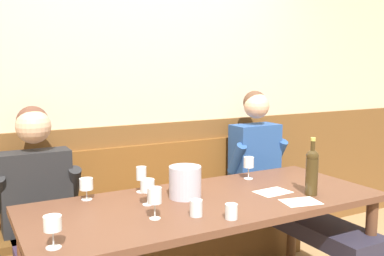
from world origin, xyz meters
TOP-DOWN VIEW (x-y plane):
  - room_wall_back at (0.00, 1.09)m, footprint 6.80×0.08m
  - wood_wainscot_panel at (0.00, 1.04)m, footprint 6.80×0.03m
  - wall_bench at (0.00, 0.83)m, footprint 2.37×0.42m
  - dining_table at (0.00, 0.11)m, footprint 2.07×0.86m
  - person_center_left_seat at (-0.83, 0.43)m, footprint 0.53×1.31m
  - person_center_right_seat at (0.86, 0.46)m, footprint 0.49×1.31m
  - ice_bucket at (-0.09, 0.21)m, footprint 0.19×0.19m
  - wine_bottle_green_tall at (0.60, -0.10)m, footprint 0.07×0.07m
  - wine_glass_mid_right at (-0.28, 0.44)m, footprint 0.07×0.07m
  - wine_glass_center_front at (-0.92, -0.16)m, footprint 0.08×0.08m
  - wine_glass_left_end at (0.49, 0.38)m, footprint 0.07×0.07m
  - wine_glass_center_rear at (-0.40, -0.04)m, footprint 0.07×0.07m
  - wine_glass_near_bucket at (-0.61, 0.45)m, footprint 0.08×0.08m
  - wine_glass_right_end at (-0.34, 0.19)m, footprint 0.08×0.08m
  - water_tumbler_right at (-0.19, -0.10)m, footprint 0.07×0.07m
  - water_tumbler_left at (-0.06, -0.22)m, footprint 0.06×0.06m
  - tasting_sheet_left_guest at (0.43, 0.05)m, footprint 0.22×0.16m
  - tasting_sheet_right_guest at (0.44, -0.18)m, footprint 0.24×0.19m

SIDE VIEW (x-z plane):
  - wall_bench at x=0.00m, z-range -0.19..0.75m
  - wood_wainscot_panel at x=0.00m, z-range 0.00..1.09m
  - person_center_left_seat at x=-0.83m, z-range -0.03..1.25m
  - person_center_right_seat at x=0.86m, z-range -0.02..1.31m
  - dining_table at x=0.00m, z-range 0.30..1.05m
  - tasting_sheet_left_guest at x=0.43m, z-range 0.76..0.76m
  - tasting_sheet_right_guest at x=0.44m, z-range 0.76..0.76m
  - water_tumbler_left at x=-0.06m, z-range 0.76..0.83m
  - water_tumbler_right at x=-0.19m, z-range 0.76..0.84m
  - wine_glass_near_bucket at x=-0.61m, z-range 0.78..0.91m
  - ice_bucket at x=-0.09m, z-range 0.76..0.94m
  - wine_glass_right_end at x=-0.34m, z-range 0.79..0.93m
  - wine_glass_center_front at x=-0.92m, z-range 0.79..0.93m
  - wine_glass_left_end at x=0.49m, z-range 0.79..0.94m
  - wine_glass_mid_right at x=-0.28m, z-range 0.79..0.94m
  - wine_glass_center_rear at x=-0.40m, z-range 0.79..0.95m
  - wine_bottle_green_tall at x=0.60m, z-range 0.73..1.08m
  - room_wall_back at x=0.00m, z-range 0.00..2.80m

